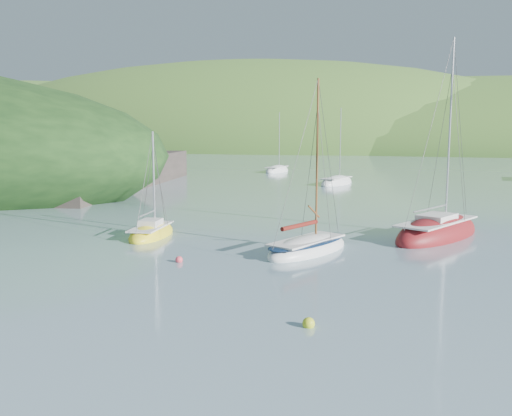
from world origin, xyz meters
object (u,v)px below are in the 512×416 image
(daysailer_white, at_px, (308,248))
(sloop_red, at_px, (437,234))
(distant_sloop_c, at_px, (277,171))
(distant_sloop_a, at_px, (337,183))
(sailboat_yellow, at_px, (151,234))

(daysailer_white, relative_size, sloop_red, 0.76)
(daysailer_white, height_order, sloop_red, sloop_red)
(distant_sloop_c, bearing_deg, daysailer_white, -66.22)
(sloop_red, height_order, distant_sloop_c, sloop_red)
(daysailer_white, height_order, distant_sloop_a, daysailer_white)
(daysailer_white, bearing_deg, distant_sloop_c, 129.27)
(sailboat_yellow, distance_m, distant_sloop_c, 52.52)
(daysailer_white, bearing_deg, sailboat_yellow, -166.22)
(daysailer_white, xyz_separation_m, distant_sloop_c, (-17.33, 53.45, -0.06))
(distant_sloop_a, bearing_deg, sloop_red, -54.34)
(sloop_red, height_order, sailboat_yellow, sloop_red)
(sailboat_yellow, bearing_deg, distant_sloop_a, 73.58)
(sloop_red, bearing_deg, daysailer_white, -110.93)
(daysailer_white, distance_m, distant_sloop_c, 56.19)
(sloop_red, relative_size, sailboat_yellow, 1.85)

